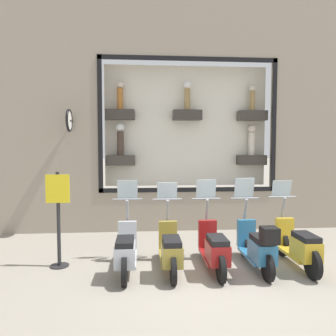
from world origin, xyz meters
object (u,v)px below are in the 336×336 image
Objects in this scene: scooter_olive_3 at (170,250)px; shop_sign_post at (58,215)px; scooter_yellow_0 at (298,246)px; scooter_red_2 at (214,248)px; scooter_silver_4 at (126,250)px; scooter_teal_1 at (258,246)px.

shop_sign_post is at bearing 78.06° from scooter_olive_3.
scooter_red_2 reaches higher than scooter_yellow_0.
scooter_yellow_0 is 1.00× the size of scooter_silver_4.
scooter_teal_1 reaches higher than scooter_olive_3.
scooter_teal_1 is at bearing -92.08° from scooter_olive_3.
scooter_olive_3 is 0.83m from scooter_silver_4.
scooter_yellow_0 is 4.68m from shop_sign_post.
scooter_silver_4 is (0.00, 1.65, 0.00)m from scooter_red_2.
scooter_red_2 is 1.00× the size of scooter_olive_3.
scooter_olive_3 is 2.27m from shop_sign_post.
scooter_yellow_0 is 1.00× the size of scooter_red_2.
scooter_red_2 is 1.00× the size of scooter_silver_4.
scooter_yellow_0 is at bearing -95.55° from shop_sign_post.
scooter_red_2 is at bearing 85.69° from scooter_teal_1.
shop_sign_post is (0.45, 2.97, 0.59)m from scooter_red_2.
scooter_silver_4 is (0.00, 0.83, 0.01)m from scooter_olive_3.
shop_sign_post is (0.45, 1.32, 0.58)m from scooter_silver_4.
scooter_silver_4 reaches higher than scooter_yellow_0.
scooter_yellow_0 is at bearing -89.90° from scooter_olive_3.
scooter_teal_1 is at bearing -97.71° from shop_sign_post.
shop_sign_post reaches higher than scooter_olive_3.
shop_sign_post is at bearing 71.16° from scooter_silver_4.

